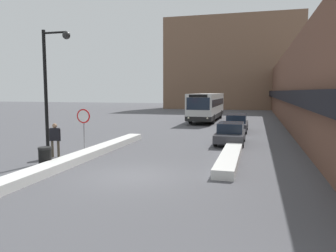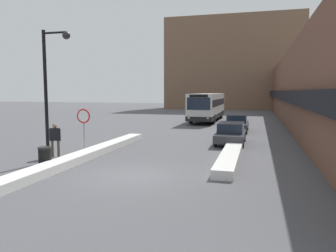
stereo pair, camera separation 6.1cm
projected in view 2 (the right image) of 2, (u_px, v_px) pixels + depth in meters
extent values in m
plane|color=#515156|center=(132.00, 176.00, 13.27)|extent=(160.00, 160.00, 0.00)
cube|color=brown|center=(310.00, 88.00, 33.27)|extent=(5.00, 60.00, 7.46)
cube|color=black|center=(282.00, 95.00, 34.07)|extent=(0.50, 60.00, 0.90)
cube|color=brown|center=(233.00, 64.00, 64.22)|extent=(26.00, 8.00, 17.61)
cube|color=silver|center=(85.00, 155.00, 16.76)|extent=(0.90, 14.45, 0.37)
cube|color=silver|center=(231.00, 155.00, 16.75)|extent=(0.90, 8.79, 0.40)
cube|color=silver|center=(208.00, 105.00, 38.05)|extent=(2.63, 12.18, 2.71)
cube|color=black|center=(207.00, 115.00, 38.17)|extent=(2.65, 12.20, 0.47)
cube|color=#192333|center=(208.00, 102.00, 38.01)|extent=(2.66, 11.21, 0.75)
cube|color=#192333|center=(198.00, 104.00, 32.16)|extent=(2.32, 0.03, 1.22)
cube|color=black|center=(199.00, 96.00, 32.08)|extent=(1.84, 0.03, 0.28)
sphere|color=#F2EAC6|center=(189.00, 118.00, 32.55)|extent=(0.20, 0.20, 0.20)
sphere|color=#F2EAC6|center=(208.00, 118.00, 32.05)|extent=(0.20, 0.20, 0.20)
cylinder|color=black|center=(191.00, 119.00, 34.88)|extent=(0.28, 1.06, 1.06)
cylinder|color=black|center=(213.00, 119.00, 34.25)|extent=(0.28, 1.06, 1.06)
cylinder|color=black|center=(203.00, 114.00, 42.12)|extent=(0.28, 1.06, 1.06)
cylinder|color=black|center=(221.00, 114.00, 41.50)|extent=(0.28, 1.06, 1.06)
cube|color=#38383D|center=(231.00, 136.00, 21.41)|extent=(1.79, 4.24, 0.49)
cube|color=#192333|center=(231.00, 127.00, 21.46)|extent=(1.58, 2.33, 0.62)
cylinder|color=black|center=(242.00, 142.00, 19.96)|extent=(0.20, 0.67, 0.67)
cylinder|color=black|center=(216.00, 141.00, 20.39)|extent=(0.20, 0.67, 0.67)
cylinder|color=black|center=(244.00, 137.00, 22.48)|extent=(0.20, 0.67, 0.67)
cylinder|color=black|center=(220.00, 136.00, 22.91)|extent=(0.20, 0.67, 0.67)
cube|color=#38383D|center=(237.00, 125.00, 27.90)|extent=(1.80, 4.72, 0.53)
cube|color=#192333|center=(237.00, 118.00, 27.95)|extent=(1.59, 2.59, 0.66)
cylinder|color=black|center=(246.00, 130.00, 26.30)|extent=(0.20, 0.68, 0.68)
cylinder|color=black|center=(226.00, 129.00, 26.73)|extent=(0.20, 0.68, 0.68)
cylinder|color=black|center=(247.00, 126.00, 29.11)|extent=(0.20, 0.68, 0.68)
cylinder|color=black|center=(229.00, 126.00, 29.54)|extent=(0.20, 0.68, 0.68)
cylinder|color=gray|center=(84.00, 132.00, 17.50)|extent=(0.07, 0.07, 2.50)
cylinder|color=red|center=(83.00, 116.00, 17.39)|extent=(0.76, 0.03, 0.76)
cylinder|color=white|center=(83.00, 116.00, 17.38)|extent=(0.62, 0.01, 0.62)
cylinder|color=black|center=(46.00, 97.00, 15.59)|extent=(0.16, 0.16, 6.28)
cylinder|color=black|center=(55.00, 33.00, 15.12)|extent=(1.20, 0.10, 0.10)
sphere|color=black|center=(66.00, 35.00, 14.97)|extent=(0.36, 0.36, 0.36)
cylinder|color=brown|center=(52.00, 149.00, 17.04)|extent=(0.13, 0.13, 0.88)
cylinder|color=brown|center=(59.00, 149.00, 17.06)|extent=(0.13, 0.13, 0.88)
cube|color=black|center=(55.00, 134.00, 16.97)|extent=(0.52, 0.35, 0.66)
sphere|color=#9E7556|center=(55.00, 126.00, 16.92)|extent=(0.24, 0.24, 0.24)
cylinder|color=black|center=(50.00, 135.00, 16.96)|extent=(0.10, 0.10, 0.62)
cylinder|color=black|center=(60.00, 135.00, 16.98)|extent=(0.10, 0.10, 0.62)
cylinder|color=black|center=(45.00, 159.00, 14.66)|extent=(0.56, 0.56, 0.85)
cylinder|color=black|center=(45.00, 148.00, 14.61)|extent=(0.59, 0.59, 0.10)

